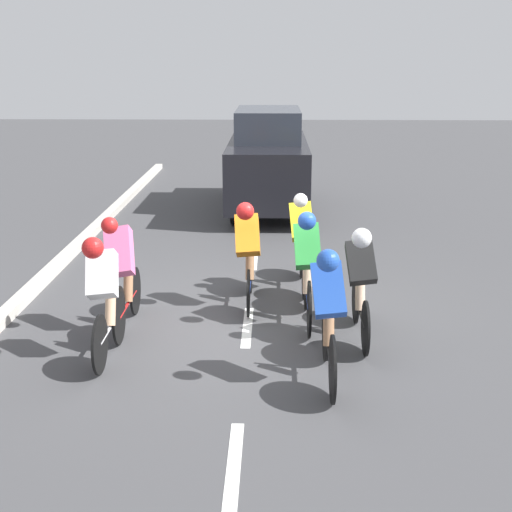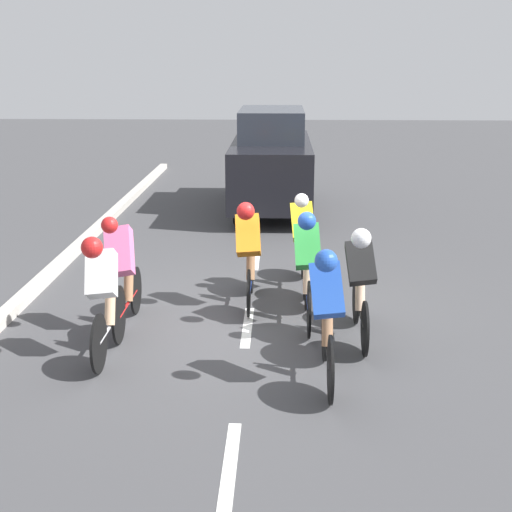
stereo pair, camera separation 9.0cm
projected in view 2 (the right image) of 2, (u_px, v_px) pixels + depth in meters
name	position (u px, v px, depth m)	size (l,w,h in m)	color
ground_plane	(249.00, 318.00, 9.48)	(60.00, 60.00, 0.00)	#424244
lane_stripe_near	(230.00, 464.00, 6.08)	(0.12, 1.40, 0.01)	white
lane_stripe_mid	(247.00, 327.00, 9.16)	(0.12, 1.40, 0.01)	white
lane_stripe_far	(256.00, 258.00, 12.24)	(0.12, 1.40, 0.01)	white
curb	(2.00, 319.00, 9.25)	(0.20, 26.41, 0.14)	#B7B2A8
cyclist_green	(307.00, 265.00, 9.03)	(0.36, 1.72, 1.54)	black
cyclist_yellow	(303.00, 239.00, 10.45)	(0.38, 1.69, 1.49)	black
cyclist_orange	(248.00, 249.00, 9.72)	(0.36, 1.65, 1.51)	black
cyclist_white	(103.00, 292.00, 8.04)	(0.38, 1.65, 1.49)	black
cyclist_blue	(327.00, 311.00, 7.39)	(0.38, 1.75, 1.54)	black
cyclist_pink	(122.00, 269.00, 8.87)	(0.42, 1.68, 1.52)	black
cyclist_black	(361.00, 280.00, 8.52)	(0.38, 1.69, 1.47)	black
support_car	(271.00, 161.00, 15.82)	(1.70, 4.56, 2.22)	black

